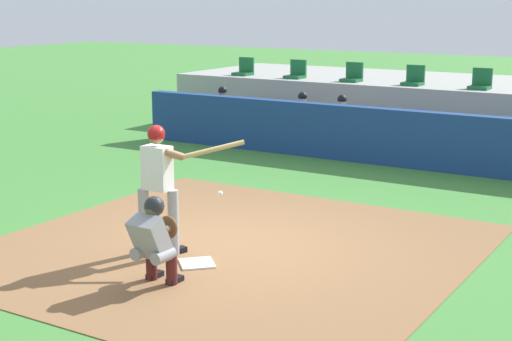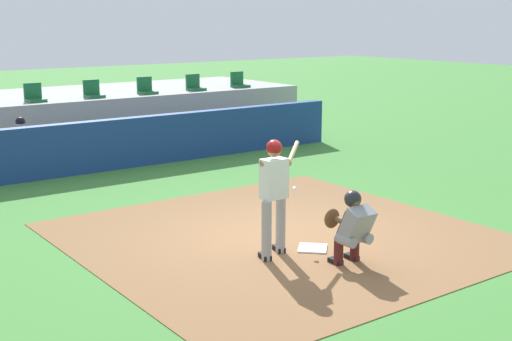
% 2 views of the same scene
% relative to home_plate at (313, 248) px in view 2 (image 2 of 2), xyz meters
% --- Properties ---
extents(ground_plane, '(80.00, 80.00, 0.00)m').
position_rel_home_plate_xyz_m(ground_plane, '(0.00, 0.80, -0.02)').
color(ground_plane, '#428438').
extents(dirt_infield, '(6.40, 6.40, 0.01)m').
position_rel_home_plate_xyz_m(dirt_infield, '(0.00, 0.80, -0.02)').
color(dirt_infield, olive).
rests_on(dirt_infield, ground).
extents(home_plate, '(0.62, 0.62, 0.02)m').
position_rel_home_plate_xyz_m(home_plate, '(0.00, 0.00, 0.00)').
color(home_plate, white).
rests_on(home_plate, dirt_infield).
extents(batter_at_plate, '(1.27, 0.84, 1.80)m').
position_rel_home_plate_xyz_m(batter_at_plate, '(-0.67, 0.11, 1.01)').
color(batter_at_plate, '#99999E').
rests_on(batter_at_plate, ground).
extents(catcher_crouched, '(0.49, 1.72, 1.13)m').
position_rel_home_plate_xyz_m(catcher_crouched, '(-0.00, -0.84, 0.59)').
color(catcher_crouched, gray).
rests_on(catcher_crouched, ground).
extents(dugout_wall, '(13.00, 0.30, 1.20)m').
position_rel_home_plate_xyz_m(dugout_wall, '(0.00, 7.30, 0.58)').
color(dugout_wall, navy).
rests_on(dugout_wall, ground).
extents(dugout_bench, '(11.80, 0.44, 0.45)m').
position_rel_home_plate_xyz_m(dugout_bench, '(0.00, 8.30, 0.20)').
color(dugout_bench, olive).
rests_on(dugout_bench, ground).
extents(dugout_player_2, '(0.49, 0.70, 1.30)m').
position_rel_home_plate_xyz_m(dugout_player_2, '(-1.82, 8.14, 0.65)').
color(dugout_player_2, '#939399').
rests_on(dugout_player_2, ground).
extents(stands_platform, '(15.00, 4.40, 1.40)m').
position_rel_home_plate_xyz_m(stands_platform, '(0.00, 11.70, 0.68)').
color(stands_platform, '#9E9E99').
rests_on(stands_platform, ground).
extents(stadium_seat_3, '(0.46, 0.46, 0.48)m').
position_rel_home_plate_xyz_m(stadium_seat_3, '(-0.81, 10.18, 1.51)').
color(stadium_seat_3, '#196033').
rests_on(stadium_seat_3, stands_platform).
extents(stadium_seat_4, '(0.46, 0.46, 0.48)m').
position_rel_home_plate_xyz_m(stadium_seat_4, '(0.81, 10.18, 1.51)').
color(stadium_seat_4, '#196033').
rests_on(stadium_seat_4, stands_platform).
extents(stadium_seat_5, '(0.46, 0.46, 0.48)m').
position_rel_home_plate_xyz_m(stadium_seat_5, '(2.44, 10.18, 1.51)').
color(stadium_seat_5, '#196033').
rests_on(stadium_seat_5, stands_platform).
extents(stadium_seat_6, '(0.46, 0.46, 0.48)m').
position_rel_home_plate_xyz_m(stadium_seat_6, '(4.06, 10.18, 1.51)').
color(stadium_seat_6, '#196033').
rests_on(stadium_seat_6, stands_platform).
extents(stadium_seat_7, '(0.46, 0.46, 0.48)m').
position_rel_home_plate_xyz_m(stadium_seat_7, '(5.69, 10.18, 1.51)').
color(stadium_seat_7, '#196033').
rests_on(stadium_seat_7, stands_platform).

